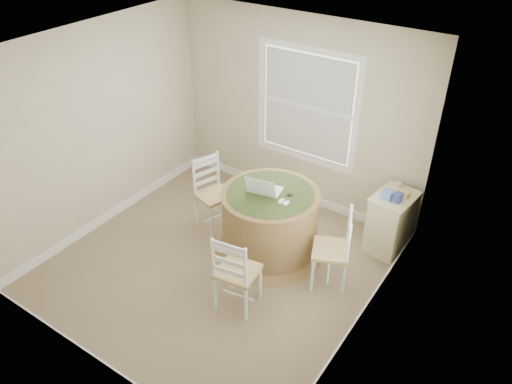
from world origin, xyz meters
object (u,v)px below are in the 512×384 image
Objects in this scene: round_table at (270,220)px; laptop at (264,189)px; chair_left at (215,195)px; corner_chest at (390,222)px; chair_near at (237,271)px; chair_right at (331,249)px.

laptop is at bearing -175.04° from round_table.
chair_left is 1.22× the size of corner_chest.
round_table is 3.22× the size of laptop.
chair_left is 1.00× the size of chair_near.
chair_left is at bearing -151.73° from corner_chest.
chair_left is 0.90m from laptop.
chair_left is 1.00× the size of chair_right.
chair_near reaches higher than corner_chest.
chair_right is (0.65, 0.86, 0.00)m from chair_near.
corner_chest is (1.19, 0.86, -0.07)m from round_table.
chair_near is (0.21, -0.97, 0.02)m from round_table.
chair_left and chair_near have the same top height.
chair_near is at bearing -114.89° from chair_left.
round_table is 0.43m from laptop.
chair_right reaches higher than round_table.
corner_chest is at bearing -50.57° from chair_left.
laptop reaches higher than round_table.
corner_chest is (2.07, 0.82, -0.09)m from chair_left.
chair_left and chair_right have the same top height.
chair_right is (1.74, -0.15, 0.00)m from chair_left.
chair_near is 2.07m from corner_chest.
laptop is at bearing -81.54° from chair_near.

